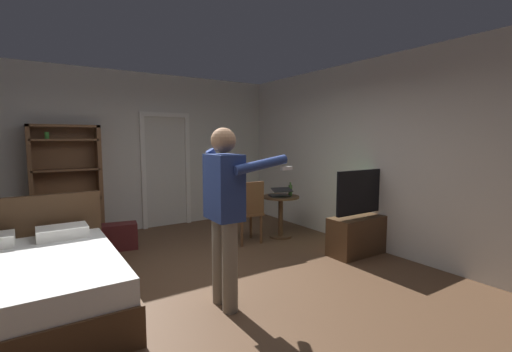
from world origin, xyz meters
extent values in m
plane|color=brown|center=(0.00, 0.00, 0.00)|extent=(6.80, 6.80, 0.00)
cube|color=beige|center=(0.00, 3.15, 1.41)|extent=(5.59, 0.12, 2.82)
cube|color=beige|center=(2.73, 0.00, 1.41)|extent=(0.12, 6.43, 2.82)
cube|color=white|center=(0.13, 3.07, 1.02)|extent=(0.08, 0.08, 2.05)
cube|color=white|center=(0.98, 3.07, 1.02)|extent=(0.08, 0.08, 2.05)
cube|color=white|center=(0.55, 3.07, 2.09)|extent=(0.93, 0.08, 0.08)
cube|color=#4C331E|center=(-1.67, 0.34, 0.17)|extent=(1.55, 1.95, 0.35)
cube|color=white|center=(-1.67, 0.34, 0.46)|extent=(1.49, 1.89, 0.22)
cube|color=#4C331E|center=(-1.67, 1.28, 0.51)|extent=(1.55, 0.08, 1.02)
cube|color=white|center=(-1.33, 1.02, 0.63)|extent=(0.50, 0.34, 0.12)
cube|color=brown|center=(-1.59, 2.89, 0.93)|extent=(0.06, 0.32, 1.87)
cube|color=brown|center=(-0.64, 2.89, 0.93)|extent=(0.06, 0.32, 1.87)
cube|color=brown|center=(-1.11, 2.89, 1.85)|extent=(1.01, 0.32, 0.04)
cube|color=brown|center=(-1.11, 3.04, 0.93)|extent=(1.01, 0.02, 1.87)
cube|color=brown|center=(-1.11, 2.89, 0.23)|extent=(0.95, 0.32, 0.03)
cube|color=brown|center=(-1.11, 2.89, 0.70)|extent=(0.95, 0.32, 0.03)
cube|color=brown|center=(-1.11, 2.89, 1.17)|extent=(0.95, 0.32, 0.03)
cube|color=brown|center=(-1.11, 2.89, 1.63)|extent=(0.95, 0.32, 0.03)
cylinder|color=green|center=(-1.34, 2.89, 1.70)|extent=(0.06, 0.06, 0.10)
cube|color=#4C331E|center=(2.37, -0.03, 0.27)|extent=(1.06, 0.40, 0.54)
cube|color=black|center=(2.37, -0.05, 0.90)|extent=(1.07, 0.05, 0.62)
cube|color=#4D894E|center=(2.37, -0.02, 0.90)|extent=(1.01, 0.01, 0.56)
cylinder|color=#4C331E|center=(1.88, 1.26, 0.33)|extent=(0.08, 0.08, 0.67)
cylinder|color=#4C331E|center=(1.88, 1.26, 0.01)|extent=(0.37, 0.37, 0.03)
cylinder|color=#4C331E|center=(1.88, 1.26, 0.68)|extent=(0.62, 0.62, 0.03)
cube|color=black|center=(1.85, 1.26, 0.71)|extent=(0.37, 0.30, 0.02)
cube|color=black|center=(1.81, 1.15, 0.82)|extent=(0.36, 0.28, 0.06)
cube|color=#252194|center=(1.82, 1.15, 0.82)|extent=(0.33, 0.24, 0.04)
cylinder|color=#314F23|center=(2.02, 1.18, 0.79)|extent=(0.06, 0.06, 0.18)
cylinder|color=#314F23|center=(2.02, 1.18, 0.91)|extent=(0.03, 0.03, 0.05)
cylinder|color=brown|center=(1.44, 1.49, 0.23)|extent=(0.04, 0.04, 0.45)
cylinder|color=brown|center=(1.10, 1.52, 0.23)|extent=(0.04, 0.04, 0.45)
cylinder|color=brown|center=(1.41, 1.15, 0.23)|extent=(0.04, 0.04, 0.45)
cylinder|color=brown|center=(1.07, 1.18, 0.23)|extent=(0.04, 0.04, 0.45)
cube|color=brown|center=(1.26, 1.34, 0.47)|extent=(0.45, 0.45, 0.04)
cube|color=brown|center=(1.24, 1.17, 0.74)|extent=(0.42, 0.07, 0.50)
cylinder|color=gray|center=(-0.05, -0.25, 0.44)|extent=(0.15, 0.15, 0.88)
cylinder|color=gray|center=(-0.06, -0.48, 0.44)|extent=(0.15, 0.15, 0.88)
cube|color=navy|center=(-0.05, -0.37, 1.19)|extent=(0.27, 0.42, 0.62)
sphere|color=#936B4C|center=(-0.05, -0.37, 1.64)|extent=(0.24, 0.24, 0.24)
cylinder|color=navy|center=(0.04, -0.14, 1.31)|extent=(0.35, 0.10, 0.50)
cylinder|color=navy|center=(0.21, -0.60, 1.41)|extent=(0.56, 0.11, 0.18)
cube|color=white|center=(0.49, -0.64, 1.37)|extent=(0.12, 0.04, 0.04)
cube|color=#4C1919|center=(-0.53, 2.07, 0.19)|extent=(0.54, 0.36, 0.39)
camera|label=1|loc=(-1.60, -3.27, 1.66)|focal=24.29mm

